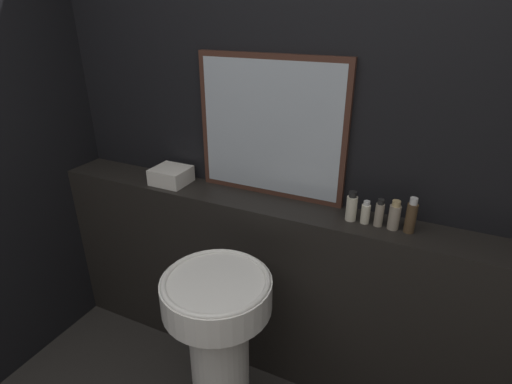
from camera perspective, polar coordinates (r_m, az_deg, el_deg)
wall_back at (r=1.90m, az=4.99°, el=7.65°), size 8.00×0.06×2.50m
vanity_counter at (r=2.14m, az=2.76°, el=-13.51°), size 2.48×0.24×0.97m
pedestal_sink at (r=1.80m, az=-5.29°, el=-20.49°), size 0.44×0.44×0.86m
mirror at (r=1.87m, az=2.08°, el=9.05°), size 0.73×0.03×0.66m
towel_stack at (r=2.14m, az=-12.02°, el=2.33°), size 0.18×0.17×0.08m
shampoo_bottle at (r=1.76m, az=13.49°, el=-2.10°), size 0.05×0.05×0.13m
conditioner_bottle at (r=1.76m, az=15.37°, el=-2.89°), size 0.04×0.04×0.10m
lotion_bottle at (r=1.75m, az=17.20°, el=-2.95°), size 0.04×0.04×0.12m
body_wash_bottle at (r=1.74m, az=19.15°, el=-3.25°), size 0.05×0.05×0.13m
hand_soap_bottle at (r=1.74m, az=21.27°, el=-3.27°), size 0.04×0.04×0.15m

